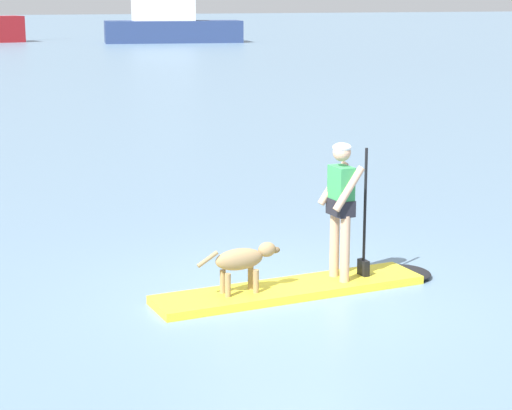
{
  "coord_description": "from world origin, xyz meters",
  "views": [
    {
      "loc": [
        -4.75,
        -9.55,
        3.51
      ],
      "look_at": [
        0.0,
        1.0,
        0.9
      ],
      "focal_mm": 64.44,
      "sensor_mm": 36.0,
      "label": 1
    }
  ],
  "objects_px": {
    "dog": "(243,260)",
    "person_paddler": "(342,201)",
    "paddleboard": "(306,287)",
    "moored_boat_outer": "(170,24)"
  },
  "relations": [
    {
      "from": "dog",
      "to": "person_paddler",
      "type": "bearing_deg",
      "value": 0.41
    },
    {
      "from": "paddleboard",
      "to": "moored_boat_outer",
      "type": "relative_size",
      "value": 0.32
    },
    {
      "from": "person_paddler",
      "to": "moored_boat_outer",
      "type": "bearing_deg",
      "value": 72.79
    },
    {
      "from": "person_paddler",
      "to": "paddleboard",
      "type": "bearing_deg",
      "value": -179.59
    },
    {
      "from": "paddleboard",
      "to": "moored_boat_outer",
      "type": "distance_m",
      "value": 65.7
    },
    {
      "from": "dog",
      "to": "moored_boat_outer",
      "type": "xyz_separation_m",
      "value": [
        20.72,
        62.61,
        1.0
      ]
    },
    {
      "from": "paddleboard",
      "to": "dog",
      "type": "height_order",
      "value": "dog"
    },
    {
      "from": "person_paddler",
      "to": "dog",
      "type": "height_order",
      "value": "person_paddler"
    },
    {
      "from": "paddleboard",
      "to": "person_paddler",
      "type": "bearing_deg",
      "value": 0.41
    },
    {
      "from": "person_paddler",
      "to": "dog",
      "type": "bearing_deg",
      "value": -179.59
    }
  ]
}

